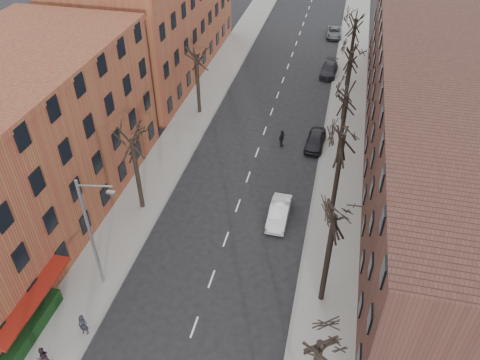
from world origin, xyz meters
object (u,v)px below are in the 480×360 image
Objects in this scene: parked_car_mid at (329,70)px; pedestrian_a at (83,325)px; parked_car_near at (315,140)px; silver_sedan at (279,213)px.

parked_car_mid is 2.84× the size of pedestrian_a.
parked_car_near reaches higher than parked_car_mid.
parked_car_mid is (1.74, 27.67, -0.02)m from silver_sedan.
silver_sedan is 16.50m from pedestrian_a.
pedestrian_a is (-11.70, -24.30, 0.25)m from parked_car_near.
silver_sedan is 2.59× the size of pedestrian_a.
pedestrian_a is at bearing -126.76° from silver_sedan.
parked_car_near is 2.59× the size of pedestrian_a.
parked_car_near is 16.53m from parked_car_mid.
pedestrian_a reaches higher than parked_car_near.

